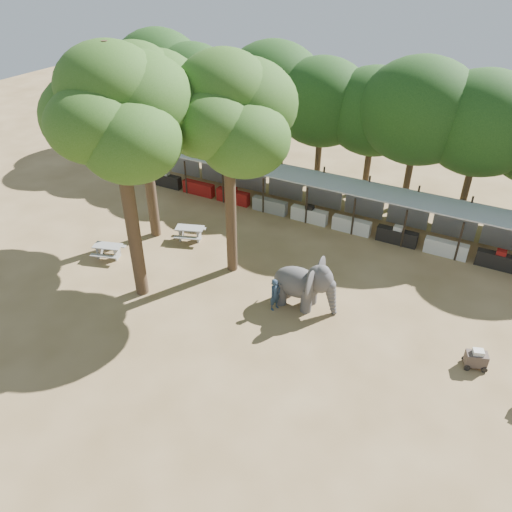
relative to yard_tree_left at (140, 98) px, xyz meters
The scene contains 11 objects.
ground 14.23m from the yard_tree_left, 38.20° to the right, with size 100.00×100.00×0.00m, color brown.
vendor_stalls 13.30m from the yard_tree_left, 36.06° to the left, with size 28.00×2.99×2.80m.
yard_tree_left is the anchor object (origin of this frame).
yard_tree_center 5.92m from the yard_tree_left, 59.04° to the right, with size 7.10×6.90×12.04m.
yard_tree_back 6.09m from the yard_tree_left, ahead, with size 7.10×6.90×11.36m.
backdrop_trees 15.17m from the yard_tree_left, 52.28° to the left, with size 46.46×5.95×8.33m.
elephant 13.07m from the yard_tree_left, 11.81° to the right, with size 3.34×2.57×2.57m.
handler 12.60m from the yard_tree_left, 18.23° to the right, with size 0.62×0.41×1.71m, color #26384C.
picnic_table_near 8.47m from the yard_tree_left, 99.92° to the right, with size 1.93×1.82×0.79m.
picnic_table_far 8.02m from the yard_tree_left, ahead, with size 2.04×1.94×0.82m.
cart_back 20.62m from the yard_tree_left, ahead, with size 1.10×0.90×0.93m.
Camera 1 is at (8.81, -13.32, 15.47)m, focal length 35.00 mm.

